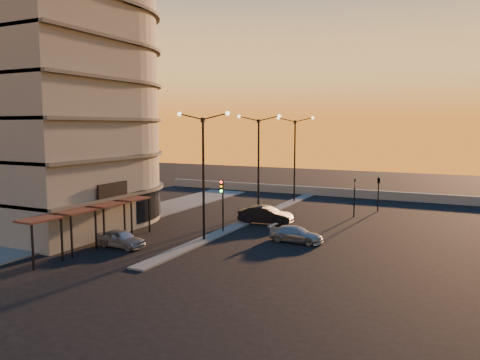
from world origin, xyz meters
name	(u,v)px	position (x,y,z in m)	size (l,w,h in m)	color
ground	(204,241)	(0.00, 0.00, 0.00)	(120.00, 120.00, 0.00)	black
sidewalk_west	(127,218)	(-10.50, 4.00, 0.06)	(5.00, 40.00, 0.12)	#50504D
median	(258,217)	(0.00, 10.00, 0.06)	(1.20, 36.00, 0.12)	#50504D
parapet	(326,192)	(2.00, 26.00, 0.50)	(44.00, 0.50, 1.00)	slate
building	(60,85)	(-14.00, 0.03, 11.91)	(14.35, 17.08, 25.00)	slate
streetlamp_near	(203,166)	(0.00, 0.00, 5.59)	(4.32, 0.32, 9.51)	black
streetlamp_mid	(259,157)	(0.00, 10.00, 5.59)	(4.32, 0.32, 9.51)	black
streetlamp_far	(295,152)	(0.00, 20.00, 5.59)	(4.32, 0.32, 9.51)	black
traffic_light_main	(222,197)	(0.00, 2.87, 2.89)	(0.28, 0.44, 4.25)	black
signal_east_a	(354,197)	(8.00, 14.00, 1.93)	(0.13, 0.16, 3.60)	black
signal_east_b	(379,181)	(9.50, 18.00, 3.10)	(0.42, 1.99, 3.60)	black
car_hatchback	(121,238)	(-4.29, -4.14, 0.63)	(1.48, 3.69, 1.26)	#9C9FA3
car_sedan	(266,215)	(1.76, 7.60, 0.77)	(1.64, 4.70, 1.55)	black
car_wagon	(296,234)	(6.25, 2.66, 0.58)	(1.63, 4.02, 1.17)	#919598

